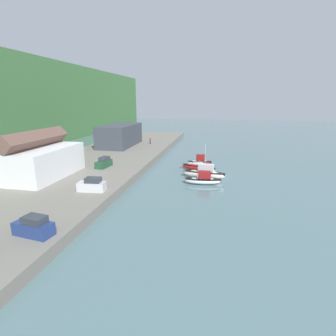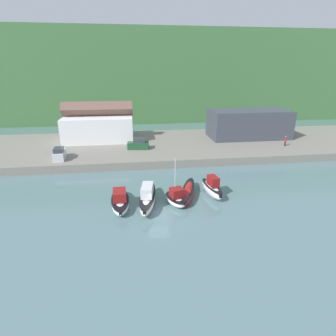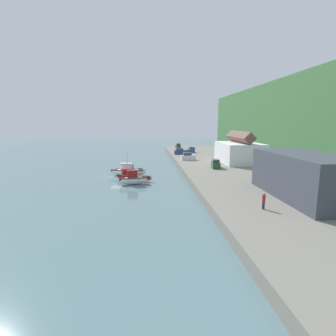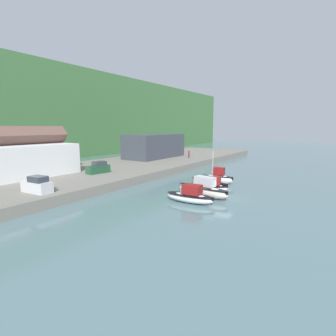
% 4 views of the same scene
% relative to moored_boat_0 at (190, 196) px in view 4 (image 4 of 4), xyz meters
% --- Properties ---
extents(ground_plane, '(320.00, 320.00, 0.00)m').
position_rel_moored_boat_0_xyz_m(ground_plane, '(4.70, -2.70, -0.87)').
color(ground_plane, slate).
extents(quay_promenade, '(122.22, 24.31, 1.46)m').
position_rel_moored_boat_0_xyz_m(quay_promenade, '(4.70, 24.94, -0.15)').
color(quay_promenade, gray).
rests_on(quay_promenade, ground_plane).
extents(harbor_clubhouse, '(15.28, 9.96, 8.57)m').
position_rel_moored_boat_0_xyz_m(harbor_clubhouse, '(-5.59, 29.68, 3.64)').
color(harbor_clubhouse, white).
rests_on(harbor_clubhouse, quay_promenade).
extents(yacht_club_building, '(18.08, 8.46, 6.35)m').
position_rel_moored_boat_0_xyz_m(yacht_club_building, '(28.80, 27.34, 3.76)').
color(yacht_club_building, '#3D424C').
rests_on(yacht_club_building, quay_promenade).
extents(moored_boat_0, '(2.60, 6.87, 2.42)m').
position_rel_moored_boat_0_xyz_m(moored_boat_0, '(0.00, 0.00, 0.00)').
color(moored_boat_0, white).
rests_on(moored_boat_0, ground_plane).
extents(moored_boat_1, '(3.21, 8.64, 2.95)m').
position_rel_moored_boat_0_xyz_m(moored_boat_1, '(3.56, -0.03, 0.23)').
color(moored_boat_1, white).
rests_on(moored_boat_1, ground_plane).
extents(moored_boat_2, '(3.28, 4.62, 6.22)m').
position_rel_moored_boat_0_xyz_m(moored_boat_2, '(7.25, -0.19, -0.04)').
color(moored_boat_2, silver).
rests_on(moored_boat_2, ground_plane).
extents(moored_boat_3, '(3.93, 8.03, 1.36)m').
position_rel_moored_boat_0_xyz_m(moored_boat_3, '(9.24, 1.67, -0.15)').
color(moored_boat_3, red).
rests_on(moored_boat_3, ground_plane).
extents(moored_boat_4, '(2.38, 5.84, 2.93)m').
position_rel_moored_boat_0_xyz_m(moored_boat_4, '(12.62, 1.67, 0.22)').
color(moored_boat_4, silver).
rests_on(moored_boat_4, ground_plane).
extents(parked_car_0, '(2.18, 4.35, 2.16)m').
position_rel_moored_boat_0_xyz_m(parked_car_0, '(-11.26, 16.40, 1.50)').
color(parked_car_0, silver).
rests_on(parked_car_0, quay_promenade).
extents(parked_car_3, '(4.39, 2.32, 2.16)m').
position_rel_moored_boat_0_xyz_m(parked_car_3, '(2.95, 20.94, 1.50)').
color(parked_car_3, '#1E4C2D').
rests_on(parked_car_3, quay_promenade).
extents(person_on_quay, '(0.40, 0.40, 2.14)m').
position_rel_moored_boat_0_xyz_m(person_on_quay, '(33.53, 19.09, 1.68)').
color(person_on_quay, '#232838').
rests_on(person_on_quay, quay_promenade).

